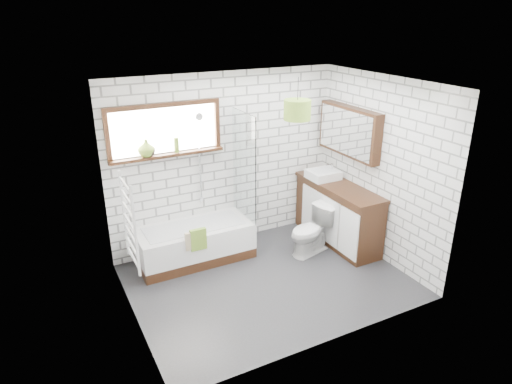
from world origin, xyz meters
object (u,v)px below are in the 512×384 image
vanity (338,213)px  basin (323,174)px  bathtub (195,243)px  pendant (297,110)px  toilet (311,231)px

vanity → basin: 0.61m
bathtub → basin: bearing=-3.3°
basin → pendant: 1.47m
vanity → pendant: 1.87m
toilet → bathtub: bearing=-124.4°
vanity → pendant: size_ratio=4.63×
bathtub → vanity: size_ratio=1.00×
bathtub → vanity: bearing=-12.1°
pendant → bathtub: bearing=154.0°
bathtub → toilet: (1.53, -0.58, 0.09)m
toilet → vanity: bearing=89.9°
bathtub → toilet: bearing=-20.8°
basin → pendant: pendant is taller
toilet → basin: bearing=119.7°
bathtub → pendant: (1.22, -0.60, 1.85)m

